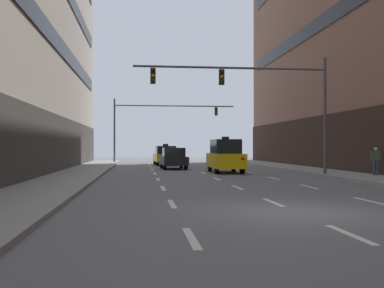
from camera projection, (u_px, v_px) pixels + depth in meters
ground_plane at (296, 212)px, 11.65m from camera, size 120.00×120.00×0.00m
lane_stripe_l1_s3 at (191, 238)px, 8.33m from camera, size 0.16×2.00×0.01m
lane_stripe_l1_s4 at (172, 204)px, 13.29m from camera, size 0.16×2.00×0.01m
lane_stripe_l1_s5 at (163, 188)px, 18.26m from camera, size 0.16×2.00×0.01m
lane_stripe_l1_s6 at (158, 179)px, 23.23m from camera, size 0.16×2.00×0.01m
lane_stripe_l1_s7 at (155, 173)px, 28.19m from camera, size 0.16×2.00×0.01m
lane_stripe_l1_s8 at (152, 169)px, 33.16m from camera, size 0.16×2.00×0.01m
lane_stripe_l1_s9 at (151, 166)px, 38.13m from camera, size 0.16×2.00×0.01m
lane_stripe_l1_s10 at (149, 164)px, 43.10m from camera, size 0.16×2.00×0.01m
lane_stripe_l2_s3 at (350, 234)px, 8.67m from camera, size 0.16×2.00×0.01m
lane_stripe_l2_s4 at (273, 202)px, 13.64m from camera, size 0.16×2.00×0.01m
lane_stripe_l2_s5 at (237, 187)px, 18.61m from camera, size 0.16×2.00×0.01m
lane_stripe_l2_s6 at (217, 179)px, 23.57m from camera, size 0.16×2.00×0.01m
lane_stripe_l2_s7 at (203, 173)px, 28.54m from camera, size 0.16×2.00×0.01m
lane_stripe_l2_s8 at (194, 169)px, 33.51m from camera, size 0.16×2.00×0.01m
lane_stripe_l2_s9 at (187, 166)px, 38.47m from camera, size 0.16×2.00×0.01m
lane_stripe_l2_s10 at (181, 164)px, 43.44m from camera, size 0.16×2.00×0.01m
lane_stripe_l3_s4 at (369, 201)px, 13.98m from camera, size 0.16×2.00×0.01m
lane_stripe_l3_s5 at (309, 187)px, 18.95m from camera, size 0.16×2.00×0.01m
lane_stripe_l3_s6 at (274, 178)px, 23.92m from camera, size 0.16×2.00×0.01m
lane_stripe_l3_s7 at (251, 173)px, 28.88m from camera, size 0.16×2.00×0.01m
lane_stripe_l3_s8 at (234, 169)px, 33.85m from camera, size 0.16×2.00×0.01m
lane_stripe_l3_s9 at (222, 166)px, 38.82m from camera, size 0.16×2.00×0.01m
lane_stripe_l3_s10 at (213, 164)px, 43.79m from camera, size 0.16×2.00×0.01m
car_driving_0 at (173, 159)px, 33.95m from camera, size 1.92×4.27×1.58m
taxi_driving_1 at (165, 156)px, 41.12m from camera, size 2.12×4.65×1.90m
taxi_driving_2 at (225, 156)px, 29.18m from camera, size 1.84×4.38×2.30m
traffic_signal_0 at (259, 90)px, 25.38m from camera, size 10.84×0.35×6.55m
traffic_signal_1 at (154, 118)px, 46.27m from camera, size 12.22×0.34×6.32m
pedestrian_0 at (376, 159)px, 24.26m from camera, size 0.51×0.29×1.49m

